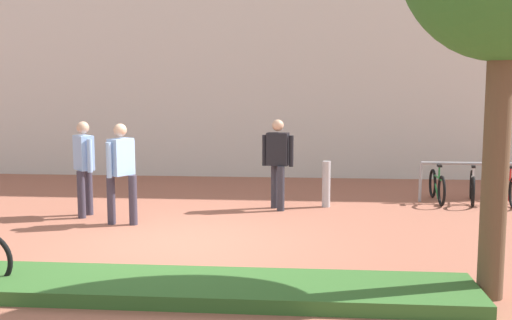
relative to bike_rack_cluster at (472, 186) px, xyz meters
The scene contains 7 objects.
ground_plane 6.30m from the bike_rack_cluster, 145.75° to the right, with size 60.00×60.00×0.00m, color #9E5B47.
planter_strip 7.61m from the bike_rack_cluster, 130.57° to the right, with size 7.00×1.10×0.16m, color #336028.
bike_rack_cluster is the anchor object (origin of this frame).
bollard_steel 3.03m from the bike_rack_cluster, 167.02° to the right, with size 0.16×0.16×0.90m, color #ADADB2.
person_shirt_white 6.94m from the bike_rack_cluster, 158.92° to the right, with size 0.52×0.54×1.72m.
person_casual_tan 7.59m from the bike_rack_cluster, 165.30° to the right, with size 0.45×0.47×1.72m.
person_suited_navy 4.06m from the bike_rack_cluster, 165.62° to the right, with size 0.60×0.40×1.72m.
Camera 1 is at (1.86, -8.60, 2.31)m, focal length 41.59 mm.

